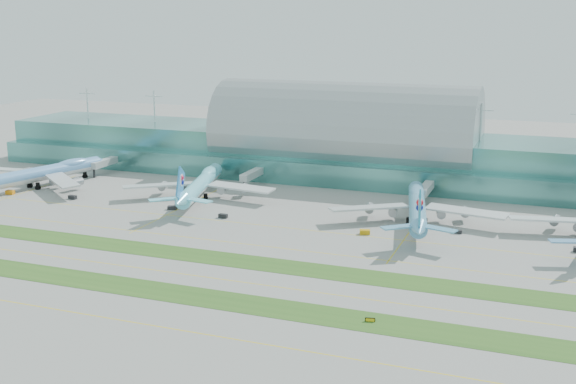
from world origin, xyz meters
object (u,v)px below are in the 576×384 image
at_px(airliner_c, 417,206).
at_px(airliner_a, 41,173).
at_px(taxiway_sign_east, 370,320).
at_px(terminal, 345,146).
at_px(airliner_b, 201,183).

bearing_deg(airliner_c, airliner_a, 168.83).
height_order(airliner_a, airliner_c, airliner_a).
bearing_deg(taxiway_sign_east, terminal, 97.02).
xyz_separation_m(airliner_c, taxiway_sign_east, (5.96, -90.49, -5.55)).
distance_m(terminal, airliner_a, 134.44).
bearing_deg(terminal, airliner_b, -125.05).
height_order(airliner_a, airliner_b, airliner_a).
relative_size(airliner_b, taxiway_sign_east, 28.45).
xyz_separation_m(airliner_b, airliner_c, (88.82, -5.31, 0.02)).
xyz_separation_m(airliner_a, airliner_c, (162.44, 0.95, -0.18)).
height_order(terminal, airliner_a, terminal).
height_order(airliner_b, taxiway_sign_east, airliner_b).
xyz_separation_m(airliner_a, taxiway_sign_east, (168.40, -89.53, -5.72)).
relative_size(terminal, airliner_a, 4.72).
bearing_deg(airliner_a, airliner_b, 20.95).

